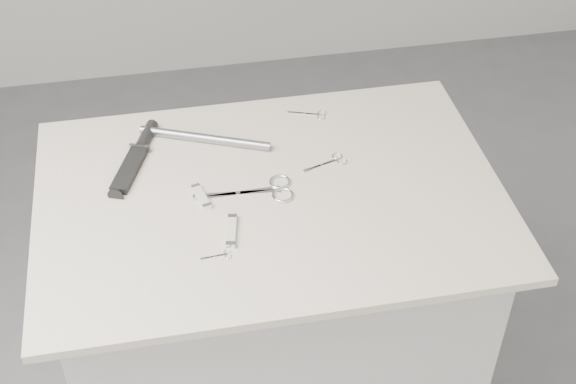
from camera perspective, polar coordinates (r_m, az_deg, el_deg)
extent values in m
cube|color=silver|center=(2.06, -1.08, -9.96)|extent=(0.90, 0.60, 0.90)
cube|color=beige|center=(1.73, -1.26, -0.30)|extent=(1.00, 0.70, 0.02)
cube|color=silver|center=(1.72, -3.58, -0.10)|extent=(0.18, 0.04, 0.00)
cylinder|color=silver|center=(1.72, -3.58, -0.08)|extent=(0.01, 0.01, 0.01)
torus|color=silver|center=(1.74, -0.59, 0.72)|extent=(0.05, 0.05, 0.01)
torus|color=silver|center=(1.71, -0.38, -0.22)|extent=(0.05, 0.05, 0.01)
cube|color=silver|center=(1.79, 2.40, 1.92)|extent=(0.09, 0.04, 0.00)
cylinder|color=silver|center=(1.79, 2.40, 1.94)|extent=(0.01, 0.01, 0.00)
torus|color=silver|center=(1.82, 3.51, 2.56)|extent=(0.02, 0.02, 0.00)
torus|color=silver|center=(1.80, 3.86, 2.18)|extent=(0.02, 0.02, 0.00)
cube|color=silver|center=(1.95, 1.19, 5.60)|extent=(0.08, 0.04, 0.00)
cylinder|color=silver|center=(1.95, 1.19, 5.62)|extent=(0.00, 0.00, 0.00)
torus|color=silver|center=(1.95, 2.43, 5.66)|extent=(0.02, 0.02, 0.00)
torus|color=silver|center=(1.94, 2.37, 5.33)|extent=(0.02, 0.02, 0.00)
cube|color=silver|center=(1.59, -5.28, -4.61)|extent=(0.05, 0.01, 0.00)
cylinder|color=silver|center=(1.59, -5.28, -4.59)|extent=(0.00, 0.00, 0.00)
torus|color=silver|center=(1.59, -4.37, -4.27)|extent=(0.01, 0.01, 0.00)
torus|color=silver|center=(1.58, -4.27, -4.59)|extent=(0.01, 0.01, 0.00)
cube|color=black|center=(1.80, -11.22, 1.62)|extent=(0.09, 0.16, 0.02)
cube|color=gray|center=(1.86, -10.47, 3.13)|extent=(0.06, 0.03, 0.02)
cylinder|color=black|center=(1.89, -10.03, 3.97)|extent=(0.06, 0.10, 0.03)
cube|color=beige|center=(1.71, -6.18, -0.36)|extent=(0.03, 0.08, 0.01)
cube|color=silver|center=(1.74, -6.58, 0.33)|extent=(0.02, 0.01, 0.01)
cube|color=silver|center=(1.69, -5.78, -1.05)|extent=(0.02, 0.01, 0.01)
cube|color=beige|center=(1.63, -4.04, -2.77)|extent=(0.04, 0.09, 0.01)
cube|color=silver|center=(1.66, -3.97, -1.80)|extent=(0.02, 0.01, 0.01)
cube|color=silver|center=(1.60, -4.11, -3.76)|extent=(0.02, 0.01, 0.01)
cylinder|color=gray|center=(1.86, -5.93, 3.83)|extent=(0.29, 0.14, 0.02)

